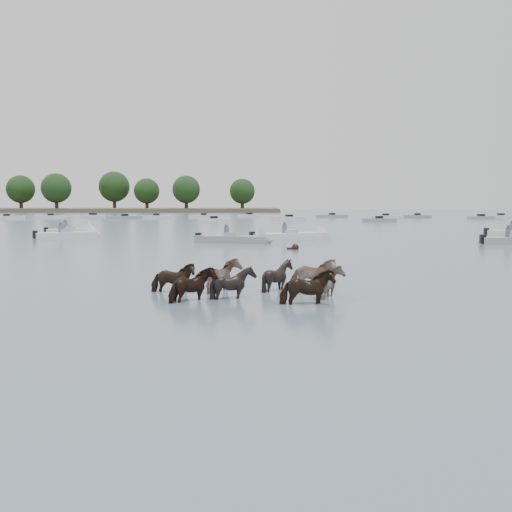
{
  "coord_description": "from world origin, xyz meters",
  "views": [
    {
      "loc": [
        0.23,
        -16.46,
        2.81
      ],
      "look_at": [
        0.63,
        1.78,
        1.1
      ],
      "focal_mm": 40.5,
      "sensor_mm": 36.0,
      "label": 1
    }
  ],
  "objects": [
    {
      "name": "motorboat_a",
      "position": [
        -12.9,
        28.94,
        0.23
      ],
      "size": [
        5.14,
        3.8,
        1.92
      ],
      "rotation": [
        0.0,
        0.0,
        0.5
      ],
      "color": "silver",
      "rests_on": "ground"
    },
    {
      "name": "swimming_pony",
      "position": [
        3.27,
        17.67,
        0.1
      ],
      "size": [
        0.72,
        0.44,
        0.44
      ],
      "color": "black",
      "rests_on": "ground"
    },
    {
      "name": "motorboat_f",
      "position": [
        -14.17,
        34.23,
        0.23
      ],
      "size": [
        4.68,
        3.02,
        1.92
      ],
      "rotation": [
        0.0,
        0.0,
        0.35
      ],
      "color": "silver",
      "rests_on": "ground"
    },
    {
      "name": "ground",
      "position": [
        0.0,
        0.0,
        0.0
      ],
      "size": [
        400.0,
        400.0,
        0.0
      ],
      "primitive_type": "plane",
      "color": "#4A5A6A",
      "rests_on": "ground"
    },
    {
      "name": "motorboat_b",
      "position": [
        0.2,
        23.29,
        0.23
      ],
      "size": [
        5.7,
        3.13,
        1.92
      ],
      "rotation": [
        0.0,
        0.0,
        -0.3
      ],
      "color": "gray",
      "rests_on": "ground"
    },
    {
      "name": "motorboat_c",
      "position": [
        4.51,
        27.39,
        0.22
      ],
      "size": [
        6.78,
        4.08,
        1.92
      ],
      "rotation": [
        0.0,
        0.0,
        0.4
      ],
      "color": "silver",
      "rests_on": "ground"
    },
    {
      "name": "pony_herd",
      "position": [
        0.62,
        0.8,
        0.36
      ],
      "size": [
        6.01,
        3.78,
        1.28
      ],
      "color": "black",
      "rests_on": "ground"
    },
    {
      "name": "distant_flotilla",
      "position": [
        -0.48,
        79.12,
        0.26
      ],
      "size": [
        106.24,
        28.24,
        0.93
      ],
      "color": "gray",
      "rests_on": "ground"
    }
  ]
}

